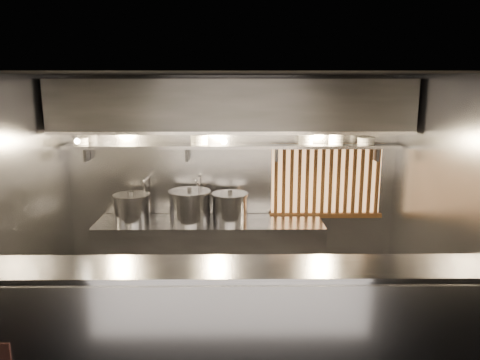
{
  "coord_description": "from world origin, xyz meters",
  "views": [
    {
      "loc": [
        0.05,
        -4.82,
        2.74
      ],
      "look_at": [
        0.1,
        0.55,
        1.59
      ],
      "focal_mm": 35.0,
      "sensor_mm": 36.0,
      "label": 1
    }
  ],
  "objects_px": {
    "stock_pot_left": "(132,208)",
    "stock_pot_mid": "(190,206)",
    "heat_lamp": "(75,136)",
    "pendant_bulb": "(224,141)",
    "stock_pot_right": "(230,207)"
  },
  "relations": [
    {
      "from": "pendant_bulb",
      "to": "stock_pot_mid",
      "type": "height_order",
      "value": "pendant_bulb"
    },
    {
      "from": "stock_pot_left",
      "to": "stock_pot_right",
      "type": "distance_m",
      "value": 1.29
    },
    {
      "from": "heat_lamp",
      "to": "stock_pot_mid",
      "type": "xyz_separation_m",
      "value": [
        1.34,
        0.29,
        -0.96
      ]
    },
    {
      "from": "stock_pot_mid",
      "to": "stock_pot_right",
      "type": "height_order",
      "value": "stock_pot_mid"
    },
    {
      "from": "heat_lamp",
      "to": "pendant_bulb",
      "type": "bearing_deg",
      "value": 11.0
    },
    {
      "from": "stock_pot_left",
      "to": "stock_pot_mid",
      "type": "height_order",
      "value": "stock_pot_mid"
    },
    {
      "from": "pendant_bulb",
      "to": "stock_pot_right",
      "type": "distance_m",
      "value": 0.87
    },
    {
      "from": "heat_lamp",
      "to": "stock_pot_left",
      "type": "relative_size",
      "value": 0.56
    },
    {
      "from": "stock_pot_left",
      "to": "stock_pot_mid",
      "type": "xyz_separation_m",
      "value": [
        0.76,
        0.01,
        0.02
      ]
    },
    {
      "from": "stock_pot_mid",
      "to": "stock_pot_right",
      "type": "bearing_deg",
      "value": 1.35
    },
    {
      "from": "pendant_bulb",
      "to": "stock_pot_left",
      "type": "relative_size",
      "value": 0.3
    },
    {
      "from": "stock_pot_left",
      "to": "stock_pot_mid",
      "type": "bearing_deg",
      "value": 0.91
    },
    {
      "from": "heat_lamp",
      "to": "stock_pot_right",
      "type": "relative_size",
      "value": 0.65
    },
    {
      "from": "stock_pot_mid",
      "to": "stock_pot_left",
      "type": "bearing_deg",
      "value": -179.09
    },
    {
      "from": "stock_pot_right",
      "to": "heat_lamp",
      "type": "bearing_deg",
      "value": -170.9
    }
  ]
}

